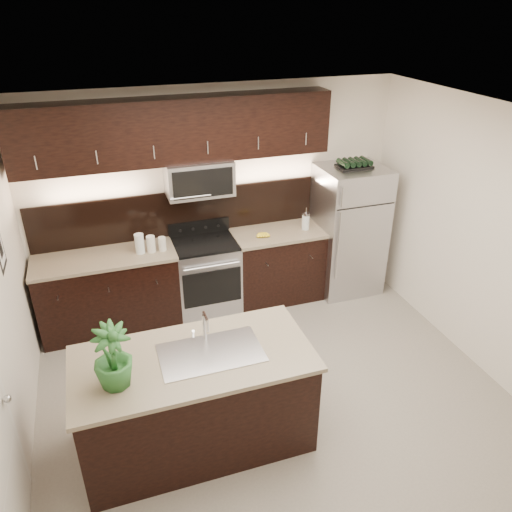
{
  "coord_description": "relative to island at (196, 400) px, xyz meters",
  "views": [
    {
      "loc": [
        -1.37,
        -3.58,
        3.54
      ],
      "look_at": [
        0.02,
        0.55,
        1.27
      ],
      "focal_mm": 35.0,
      "sensor_mm": 36.0,
      "label": 1
    }
  ],
  "objects": [
    {
      "name": "upper_fixtures",
      "position": [
        0.41,
        2.21,
        1.67
      ],
      "size": [
        3.49,
        0.4,
        1.66
      ],
      "color": "black",
      "rests_on": "counter_run"
    },
    {
      "name": "refrigerator",
      "position": [
        2.48,
        2.0,
        0.37
      ],
      "size": [
        0.81,
        0.73,
        1.68
      ],
      "primitive_type": "cube",
      "color": "#B2B2B7",
      "rests_on": "ground"
    },
    {
      "name": "canisters",
      "position": [
        -0.08,
        2.0,
        0.57
      ],
      "size": [
        0.35,
        0.12,
        0.23
      ],
      "rotation": [
        0.0,
        0.0,
        -0.08
      ],
      "color": "silver",
      "rests_on": "counter_run"
    },
    {
      "name": "island",
      "position": [
        0.0,
        0.0,
        0.0
      ],
      "size": [
        1.96,
        0.96,
        0.94
      ],
      "color": "black",
      "rests_on": "ground"
    },
    {
      "name": "french_press",
      "position": [
        1.87,
        2.01,
        0.57
      ],
      "size": [
        0.1,
        0.1,
        0.28
      ],
      "rotation": [
        0.0,
        0.0,
        -0.21
      ],
      "color": "silver",
      "rests_on": "counter_run"
    },
    {
      "name": "wine_rack",
      "position": [
        2.48,
        2.0,
        1.26
      ],
      "size": [
        0.42,
        0.26,
        0.1
      ],
      "color": "black",
      "rests_on": "refrigerator"
    },
    {
      "name": "bananas",
      "position": [
        1.25,
        1.98,
        0.49
      ],
      "size": [
        0.19,
        0.16,
        0.05
      ],
      "primitive_type": "ellipsoid",
      "rotation": [
        0.0,
        0.0,
        -0.18
      ],
      "color": "yellow",
      "rests_on": "counter_run"
    },
    {
      "name": "ground",
      "position": [
        0.84,
        0.37,
        -0.47
      ],
      "size": [
        4.5,
        4.5,
        0.0
      ],
      "primitive_type": "plane",
      "color": "gray",
      "rests_on": "ground"
    },
    {
      "name": "counter_run",
      "position": [
        0.38,
        2.06,
        -0.0
      ],
      "size": [
        3.51,
        0.65,
        0.94
      ],
      "color": "black",
      "rests_on": "ground"
    },
    {
      "name": "plant",
      "position": [
        -0.61,
        -0.13,
        0.73
      ],
      "size": [
        0.38,
        0.38,
        0.52
      ],
      "primitive_type": "imported",
      "rotation": [
        0.0,
        0.0,
        0.39
      ],
      "color": "#255C25",
      "rests_on": "island"
    },
    {
      "name": "room_walls",
      "position": [
        0.72,
        0.33,
        1.22
      ],
      "size": [
        4.52,
        4.02,
        2.71
      ],
      "color": "silver",
      "rests_on": "ground"
    },
    {
      "name": "sink_faucet",
      "position": [
        0.15,
        0.01,
        0.48
      ],
      "size": [
        0.84,
        0.5,
        0.28
      ],
      "color": "silver",
      "rests_on": "island"
    }
  ]
}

